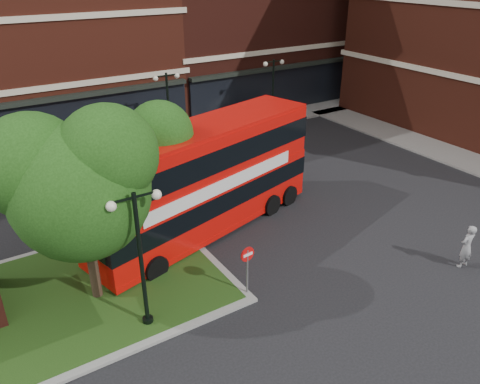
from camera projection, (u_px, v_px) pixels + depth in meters
ground at (282, 275)px, 18.32m from camera, size 120.00×120.00×0.00m
pavement_far at (131, 146)px, 30.76m from camera, size 44.00×3.00×0.12m
terrace_far_right at (247, 0)px, 39.61m from camera, size 18.00×12.00×16.00m
traffic_island at (52, 303)px, 16.71m from camera, size 12.60×7.60×0.15m
tree_island_west at (75, 179)px, 14.96m from camera, size 5.40×4.71×7.21m
tree_island_east at (137, 152)px, 18.53m from camera, size 4.46×3.90×6.29m
lamp_island at (141, 255)px, 14.57m from camera, size 1.72×0.36×5.00m
lamp_far_left at (168, 108)px, 28.97m from camera, size 1.72×0.36×5.00m
lamp_far_right at (273, 91)px, 32.81m from camera, size 1.72×0.36×5.00m
bus at (204, 172)px, 20.19m from camera, size 11.62×5.42×4.33m
woman at (467, 246)px, 18.45m from camera, size 0.68×0.45×1.86m
car_silver at (31, 159)px, 27.14m from camera, size 4.11×1.81×1.38m
car_white at (256, 116)px, 34.74m from camera, size 4.02×1.79×1.28m
no_entry_sign at (247, 261)px, 16.60m from camera, size 0.57×0.10×2.06m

